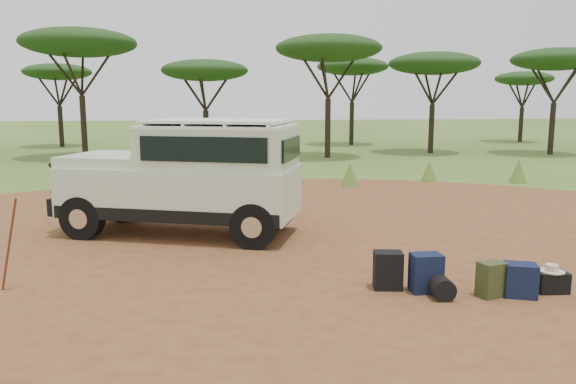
{
  "coord_description": "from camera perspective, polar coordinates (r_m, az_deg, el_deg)",
  "views": [
    {
      "loc": [
        -1.21,
        -9.79,
        2.88
      ],
      "look_at": [
        0.1,
        1.48,
        1.0
      ],
      "focal_mm": 35.0,
      "sensor_mm": 36.0,
      "label": 1
    }
  ],
  "objects": [
    {
      "name": "ground",
      "position": [
        10.28,
        0.39,
        -6.86
      ],
      "size": [
        140.0,
        140.0,
        0.0
      ],
      "primitive_type": "plane",
      "color": "#456724",
      "rests_on": "ground"
    },
    {
      "name": "walking_staff",
      "position": [
        9.38,
        -26.47,
        -4.84
      ],
      "size": [
        0.42,
        0.25,
        1.46
      ],
      "primitive_type": "cylinder",
      "rotation": [
        0.28,
        0.0,
        1.08
      ],
      "color": "brown",
      "rests_on": "ground"
    },
    {
      "name": "grass_fringe",
      "position": [
        18.67,
        -2.52,
        1.77
      ],
      "size": [
        36.6,
        1.6,
        0.9
      ],
      "color": "#456724",
      "rests_on": "ground"
    },
    {
      "name": "backpack_olive",
      "position": [
        8.86,
        19.97,
        -8.36
      ],
      "size": [
        0.44,
        0.37,
        0.52
      ],
      "primitive_type": "cube",
      "rotation": [
        0.0,
        0.0,
        0.3
      ],
      "color": "#3A4721",
      "rests_on": "ground"
    },
    {
      "name": "stuff_sack",
      "position": [
        8.57,
        15.38,
        -9.4
      ],
      "size": [
        0.35,
        0.35,
        0.33
      ],
      "primitive_type": "cylinder",
      "rotation": [
        1.57,
        0.0,
        -0.06
      ],
      "color": "black",
      "rests_on": "ground"
    },
    {
      "name": "safari_hat",
      "position": [
        9.37,
        25.23,
        -7.09
      ],
      "size": [
        0.37,
        0.37,
        0.11
      ],
      "color": "beige",
      "rests_on": "hard_case"
    },
    {
      "name": "hard_case",
      "position": [
        9.43,
        25.15,
        -8.27
      ],
      "size": [
        0.47,
        0.34,
        0.32
      ],
      "primitive_type": "cube",
      "rotation": [
        0.0,
        0.0,
        -0.05
      ],
      "color": "black",
      "rests_on": "ground"
    },
    {
      "name": "backpack_navy",
      "position": [
        8.77,
        13.84,
        -8.01
      ],
      "size": [
        0.46,
        0.33,
        0.59
      ],
      "primitive_type": "cube",
      "rotation": [
        0.0,
        0.0,
        0.01
      ],
      "color": "#111E36",
      "rests_on": "ground"
    },
    {
      "name": "acacia_treeline",
      "position": [
        29.73,
        -2.93,
        13.23
      ],
      "size": [
        46.7,
        13.2,
        6.26
      ],
      "color": "black",
      "rests_on": "ground"
    },
    {
      "name": "dirt_clearing",
      "position": [
        10.28,
        0.39,
        -6.84
      ],
      "size": [
        23.0,
        23.0,
        0.01
      ],
      "primitive_type": "cylinder",
      "color": "brown",
      "rests_on": "ground"
    },
    {
      "name": "safari_vehicle",
      "position": [
        12.12,
        -10.09,
        1.25
      ],
      "size": [
        5.39,
        3.49,
        2.46
      ],
      "rotation": [
        0.0,
        0.0,
        -0.33
      ],
      "color": "beige",
      "rests_on": "ground"
    },
    {
      "name": "duffel_navy",
      "position": [
        9.01,
        22.55,
        -8.29
      ],
      "size": [
        0.53,
        0.46,
        0.5
      ],
      "primitive_type": "cube",
      "rotation": [
        0.0,
        0.0,
        -0.32
      ],
      "color": "#111E36",
      "rests_on": "ground"
    },
    {
      "name": "backpack_black",
      "position": [
        8.79,
        10.12,
        -7.85
      ],
      "size": [
        0.47,
        0.37,
        0.59
      ],
      "primitive_type": "cube",
      "rotation": [
        0.0,
        0.0,
        -0.15
      ],
      "color": "black",
      "rests_on": "ground"
    }
  ]
}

